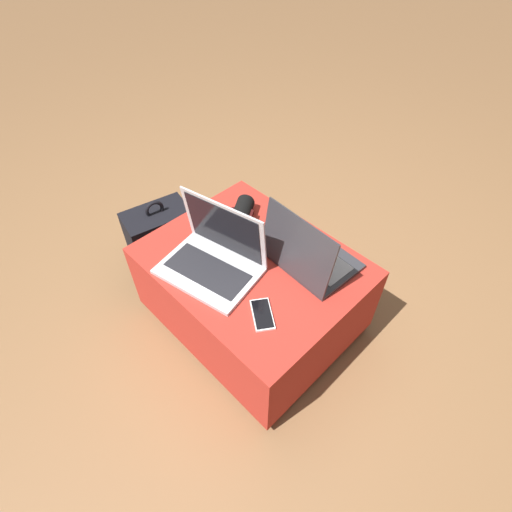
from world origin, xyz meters
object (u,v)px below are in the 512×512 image
at_px(laptop_near, 214,256).
at_px(backpack, 162,243).
at_px(laptop_far, 307,255).
at_px(wrist_brace, 241,216).
at_px(cell_phone, 262,314).

distance_m(laptop_near, backpack, 0.54).
bearing_deg(laptop_far, wrist_brace, 5.23).
height_order(laptop_near, backpack, laptop_near).
bearing_deg(laptop_near, laptop_far, 34.79).
bearing_deg(wrist_brace, laptop_near, -65.22).
bearing_deg(laptop_near, backpack, 164.54).
xyz_separation_m(laptop_far, backpack, (-0.71, -0.24, -0.27)).
relative_size(cell_phone, wrist_brace, 0.72).
height_order(backpack, wrist_brace, wrist_brace).
bearing_deg(backpack, laptop_far, 120.30).
height_order(laptop_near, laptop_far, laptop_near).
bearing_deg(cell_phone, laptop_near, 117.98).
relative_size(laptop_near, cell_phone, 2.77).
xyz_separation_m(laptop_near, cell_phone, (0.30, -0.03, -0.05)).
xyz_separation_m(laptop_near, laptop_far, (0.25, 0.26, -0.00)).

